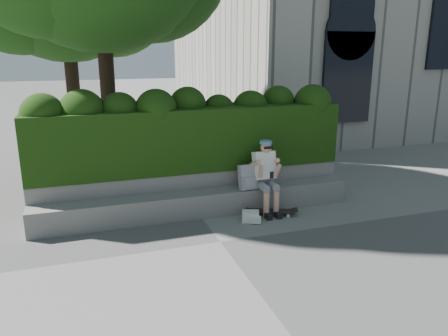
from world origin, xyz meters
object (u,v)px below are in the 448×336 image
object	(u,v)px
skateboard	(272,211)
backpack_ground	(251,216)
person	(265,173)
backpack_plaid	(248,177)

from	to	relation	value
skateboard	backpack_ground	distance (m)	0.53
person	backpack_plaid	size ratio (longest dim) A/B	2.92
person	skateboard	xyz separation A→B (m)	(0.04, -0.25, -0.68)
skateboard	backpack_plaid	distance (m)	0.79
backpack_plaid	backpack_ground	size ratio (longest dim) A/B	1.57
backpack_plaid	backpack_ground	distance (m)	0.79
person	backpack_plaid	world-z (taller)	person
person	backpack_ground	xyz separation A→B (m)	(-0.46, -0.42, -0.65)
person	backpack_ground	size ratio (longest dim) A/B	4.58
skateboard	backpack_ground	xyz separation A→B (m)	(-0.50, -0.17, 0.02)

